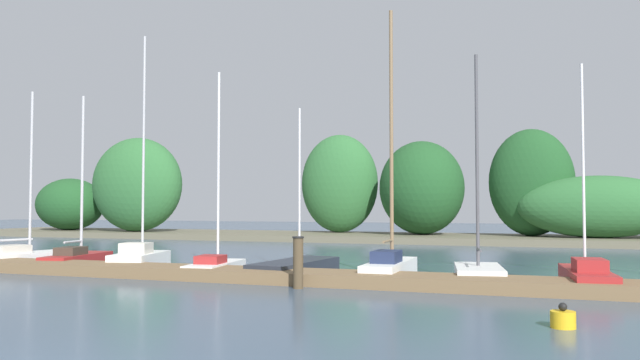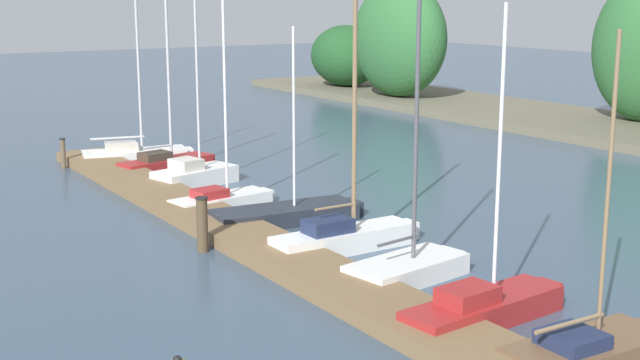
{
  "view_description": "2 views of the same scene",
  "coord_description": "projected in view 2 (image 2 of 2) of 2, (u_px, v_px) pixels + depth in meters",
  "views": [
    {
      "loc": [
        6.32,
        -5.63,
        2.22
      ],
      "look_at": [
        -0.65,
        14.07,
        3.11
      ],
      "focal_mm": 35.29,
      "sensor_mm": 36.0,
      "label": 1
    },
    {
      "loc": [
        19.24,
        1.61,
        6.35
      ],
      "look_at": [
        1.05,
        13.19,
        1.7
      ],
      "focal_mm": 48.39,
      "sensor_mm": 36.0,
      "label": 2
    }
  ],
  "objects": [
    {
      "name": "dock_pier",
      "position": [
        246.0,
        237.0,
        22.4
      ],
      "size": [
        28.35,
        1.8,
        0.35
      ],
      "color": "brown",
      "rests_on": "ground"
    },
    {
      "name": "sailboat_0",
      "position": [
        137.0,
        153.0,
        33.41
      ],
      "size": [
        2.13,
        4.32,
        6.67
      ],
      "rotation": [
        0.0,
        0.0,
        1.35
      ],
      "color": "white",
      "rests_on": "ground"
    },
    {
      "name": "sailboat_1",
      "position": [
        168.0,
        161.0,
        31.74
      ],
      "size": [
        1.66,
        3.87,
        6.43
      ],
      "rotation": [
        0.0,
        0.0,
        1.75
      ],
      "color": "maroon",
      "rests_on": "ground"
    },
    {
      "name": "sailboat_2",
      "position": [
        197.0,
        172.0,
        29.32
      ],
      "size": [
        1.87,
        3.2,
        8.43
      ],
      "rotation": [
        0.0,
        0.0,
        1.8
      ],
      "color": "white",
      "rests_on": "ground"
    },
    {
      "name": "sailboat_3",
      "position": [
        223.0,
        197.0,
        26.17
      ],
      "size": [
        1.45,
        3.46,
        6.73
      ],
      "rotation": [
        0.0,
        0.0,
        1.7
      ],
      "color": "white",
      "rests_on": "ground"
    },
    {
      "name": "sailboat_4",
      "position": [
        291.0,
        213.0,
        24.55
      ],
      "size": [
        1.76,
        4.54,
        5.51
      ],
      "rotation": [
        0.0,
        0.0,
        1.47
      ],
      "color": "#232833",
      "rests_on": "ground"
    },
    {
      "name": "sailboat_5",
      "position": [
        348.0,
        231.0,
        21.79
      ],
      "size": [
        1.03,
        4.18,
        8.43
      ],
      "rotation": [
        0.0,
        0.0,
        1.58
      ],
      "color": "white",
      "rests_on": "ground"
    },
    {
      "name": "sailboat_6",
      "position": [
        411.0,
        264.0,
        19.6
      ],
      "size": [
        1.75,
        3.24,
        6.77
      ],
      "rotation": [
        0.0,
        0.0,
        1.73
      ],
      "color": "white",
      "rests_on": "ground"
    },
    {
      "name": "sailboat_7",
      "position": [
        487.0,
        305.0,
        17.01
      ],
      "size": [
        1.38,
        4.06,
        6.21
      ],
      "rotation": [
        0.0,
        0.0,
        1.66
      ],
      "color": "maroon",
      "rests_on": "ground"
    },
    {
      "name": "sailboat_8",
      "position": [
        591.0,
        346.0,
        15.19
      ],
      "size": [
        1.34,
        3.47,
        5.8
      ],
      "rotation": [
        0.0,
        0.0,
        1.55
      ],
      "color": "brown",
      "rests_on": "ground"
    },
    {
      "name": "mooring_piling_0",
      "position": [
        63.0,
        153.0,
        32.04
      ],
      "size": [
        0.21,
        0.21,
        1.13
      ],
      "color": "brown",
      "rests_on": "ground"
    },
    {
      "name": "mooring_piling_1",
      "position": [
        202.0,
        224.0,
        21.59
      ],
      "size": [
        0.32,
        0.32,
        1.41
      ],
      "color": "#4C3D28",
      "rests_on": "ground"
    }
  ]
}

